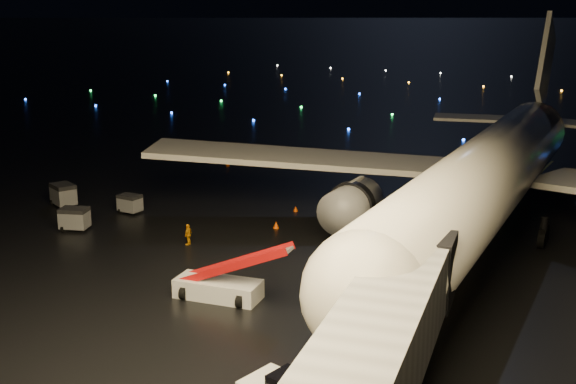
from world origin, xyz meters
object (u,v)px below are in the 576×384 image
crew_c (188,234)px  baggage_cart_2 (63,195)px  baggage_cart_0 (130,204)px  airliner (498,127)px  belt_loader (218,269)px  baggage_cart_1 (75,219)px

crew_c → baggage_cart_2: bearing=-110.8°
crew_c → baggage_cart_0: crew_c is taller
airliner → belt_loader: 23.99m
baggage_cart_1 → baggage_cart_2: 7.41m
crew_c → baggage_cart_2: 15.84m
crew_c → baggage_cart_1: size_ratio=0.76×
baggage_cart_1 → baggage_cart_0: bearing=64.4°
baggage_cart_0 → baggage_cart_2: bearing=-168.2°
airliner → baggage_cart_2: bearing=-165.2°
crew_c → baggage_cart_0: size_ratio=0.86×
baggage_cart_1 → airliner: bearing=7.8°
baggage_cart_0 → baggage_cart_2: 6.45m
airliner → baggage_cart_1: bearing=-154.0°
baggage_cart_1 → belt_loader: bearing=-38.8°
airliner → baggage_cart_0: airliner is taller
airliner → baggage_cart_2: airliner is taller
airliner → baggage_cart_2: size_ratio=25.15×
baggage_cart_0 → baggage_cart_2: baggage_cart_2 is taller
belt_loader → baggage_cart_0: (-16.71, 10.90, -1.02)m
crew_c → baggage_cart_2: size_ratio=0.69×
crew_c → baggage_cart_0: 10.12m
airliner → crew_c: bearing=-145.4°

